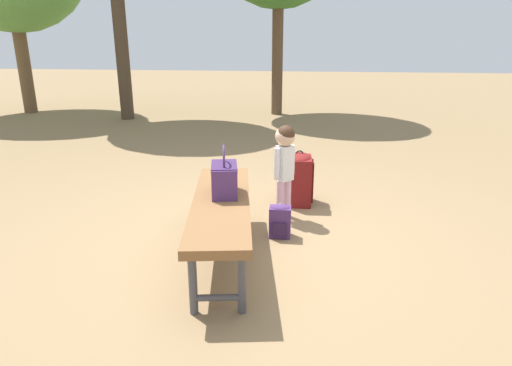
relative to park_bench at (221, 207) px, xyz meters
name	(u,v)px	position (x,y,z in m)	size (l,w,h in m)	color
ground_plane	(248,241)	(0.30, -0.14, -0.39)	(40.00, 40.00, 0.00)	#8C704C
park_bench	(221,207)	(0.00, 0.00, 0.00)	(1.64, 0.66, 0.45)	brown
handbag	(224,178)	(0.12, 0.00, 0.18)	(0.35, 0.24, 0.37)	#4C2D66
child_standing	(285,158)	(0.82, -0.39, 0.16)	(0.18, 0.18, 0.84)	#E5B2C6
backpack_large	(299,177)	(1.21, -0.50, -0.13)	(0.33, 0.30, 0.53)	maroon
backpack_small	(280,220)	(0.42, -0.39, -0.25)	(0.16, 0.17, 0.29)	#4C2D66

